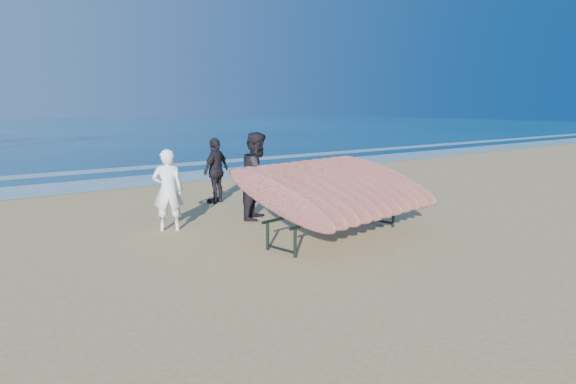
% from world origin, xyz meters
% --- Properties ---
extents(ground, '(120.00, 120.00, 0.00)m').
position_xyz_m(ground, '(0.00, 0.00, 0.00)').
color(ground, tan).
rests_on(ground, ground).
extents(foam_near, '(160.00, 160.00, 0.00)m').
position_xyz_m(foam_near, '(0.00, 10.00, 0.01)').
color(foam_near, white).
rests_on(foam_near, ground).
extents(foam_far, '(160.00, 160.00, 0.00)m').
position_xyz_m(foam_far, '(0.00, 13.50, 0.01)').
color(foam_far, white).
rests_on(foam_far, ground).
extents(surfboard_rack, '(3.51, 3.05, 1.56)m').
position_xyz_m(surfboard_rack, '(0.98, 0.58, 0.94)').
color(surfboard_rack, black).
rests_on(surfboard_rack, ground).
extents(person_white, '(0.71, 0.62, 1.63)m').
position_xyz_m(person_white, '(-1.26, 3.07, 0.82)').
color(person_white, white).
rests_on(person_white, ground).
extents(person_dark_a, '(1.18, 1.15, 1.91)m').
position_xyz_m(person_dark_a, '(0.76, 2.85, 0.95)').
color(person_dark_a, black).
rests_on(person_dark_a, ground).
extents(person_dark_b, '(1.06, 0.79, 1.67)m').
position_xyz_m(person_dark_b, '(1.00, 5.07, 0.83)').
color(person_dark_b, black).
rests_on(person_dark_b, ground).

